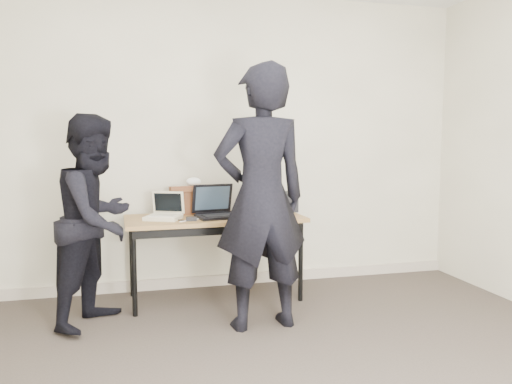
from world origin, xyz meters
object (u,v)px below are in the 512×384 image
object	(u,v)px
laptop_beige	(165,214)
laptop_center	(216,210)
desk	(215,224)
equipment_box	(279,202)
laptop_right	(259,207)
person_observer	(97,220)
leather_satchel	(190,199)
person_typist	(261,198)

from	to	relation	value
laptop_beige	laptop_center	bearing A→B (deg)	24.18
desk	equipment_box	bearing A→B (deg)	15.21
laptop_right	equipment_box	xyz separation A→B (m)	(0.21, 0.08, 0.03)
laptop_beige	equipment_box	xyz separation A→B (m)	(1.05, 0.21, 0.04)
laptop_right	equipment_box	bearing A→B (deg)	-24.00
laptop_center	equipment_box	distance (m)	0.65
equipment_box	person_observer	world-z (taller)	person_observer
laptop_beige	equipment_box	distance (m)	1.08
equipment_box	person_observer	bearing A→B (deg)	-161.19
laptop_right	laptop_beige	bearing A→B (deg)	143.77
laptop_beige	person_observer	xyz separation A→B (m)	(-0.52, -0.33, 0.02)
laptop_center	equipment_box	bearing A→B (deg)	8.61
desk	laptop_beige	world-z (taller)	laptop_beige
desk	laptop_beige	xyz separation A→B (m)	(-0.42, -0.01, 0.10)
person_observer	desk	bearing A→B (deg)	-39.08
laptop_center	laptop_right	distance (m)	0.43
laptop_beige	equipment_box	bearing A→B (deg)	34.45
leather_satchel	person_typist	distance (m)	1.03
desk	laptop_beige	distance (m)	0.44
laptop_right	person_observer	xyz separation A→B (m)	(-1.36, -0.46, 0.01)
desk	equipment_box	world-z (taller)	equipment_box
laptop_right	leather_satchel	world-z (taller)	leather_satchel
equipment_box	person_observer	size ratio (longest dim) A/B	0.19
leather_satchel	person_typist	xyz separation A→B (m)	(0.40, -0.94, 0.11)
laptop_center	person_observer	bearing A→B (deg)	-169.88
leather_satchel	laptop_center	bearing A→B (deg)	-53.37
leather_satchel	desk	bearing A→B (deg)	-54.21
laptop_right	leather_satchel	size ratio (longest dim) A/B	1.16
desk	laptop_center	distance (m)	0.12
laptop_beige	laptop_right	bearing A→B (deg)	31.91
laptop_beige	person_observer	distance (m)	0.61
desk	laptop_center	bearing A→B (deg)	-34.90
desk	laptop_center	world-z (taller)	laptop_center
desk	person_typist	world-z (taller)	person_typist
equipment_box	person_typist	size ratio (longest dim) A/B	0.15
desk	equipment_box	distance (m)	0.67
person_typist	person_observer	xyz separation A→B (m)	(-1.16, 0.37, -0.18)
laptop_beige	person_typist	xyz separation A→B (m)	(0.65, -0.70, 0.19)
laptop_center	leather_satchel	distance (m)	0.31
leather_satchel	laptop_right	bearing A→B (deg)	-13.39
laptop_center	person_typist	size ratio (longest dim) A/B	0.21
desk	laptop_beige	bearing A→B (deg)	-179.95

